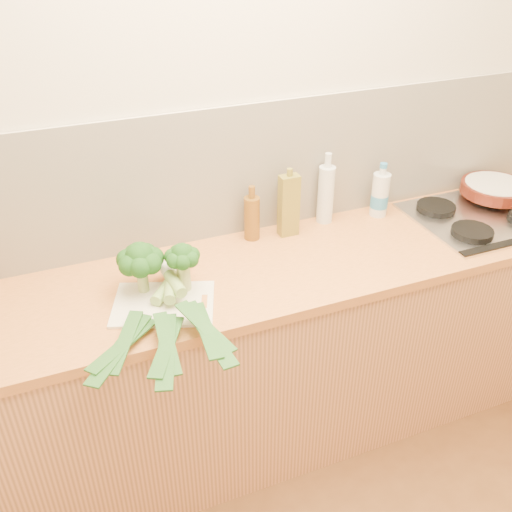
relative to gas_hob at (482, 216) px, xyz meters
The scene contains 14 objects.
room_shell 1.09m from the gas_hob, 163.89° to the left, with size 3.50×3.50×3.50m.
counter 1.12m from the gas_hob, behind, with size 3.20×0.62×0.90m.
gas_hob is the anchor object (origin of this frame).
chopping_board 1.45m from the gas_hob, behind, with size 0.34×0.25×0.01m, color white.
broccoli_left 1.50m from the gas_hob, behind, with size 0.16×0.16×0.19m.
broccoli_right 1.36m from the gas_hob, behind, with size 0.12×0.13×0.18m.
leek_front 1.48m from the gas_hob, behind, with size 0.47×0.57×0.04m.
leek_mid 1.44m from the gas_hob, behind, with size 0.26×0.69×0.04m.
leek_back 1.40m from the gas_hob, behind, with size 0.12×0.63×0.04m.
skillet 0.21m from the gas_hob, 35.08° to the left, with size 0.45×0.31×0.05m.
oil_tin 0.87m from the gas_hob, 166.82° to the left, with size 0.08×0.05×0.29m.
glass_bottle 0.70m from the gas_hob, 159.45° to the left, with size 0.07×0.07×0.31m.
amber_bottle 1.02m from the gas_hob, 167.47° to the left, with size 0.06×0.06×0.23m.
water_bottle 0.46m from the gas_hob, 152.77° to the left, with size 0.08×0.08×0.22m.
Camera 1 is at (-0.73, -0.48, 2.08)m, focal length 40.00 mm.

